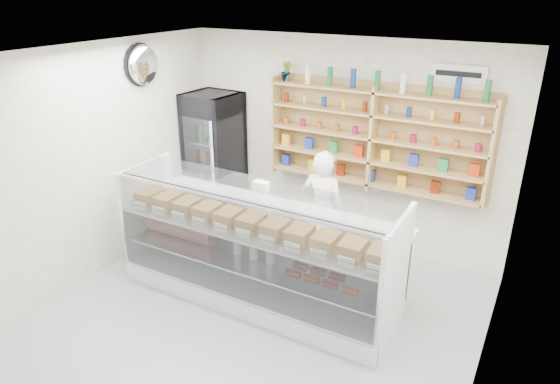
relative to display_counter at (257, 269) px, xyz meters
The scene contains 8 objects.
room 1.23m from the display_counter, 73.32° to the right, with size 5.00×5.00×5.00m.
display_counter is the anchor object (origin of this frame).
shop_worker 1.13m from the display_counter, 71.28° to the left, with size 0.57×0.37×1.57m, color white.
drinks_cooler 2.31m from the display_counter, 138.09° to the left, with size 0.75×0.73×1.96m.
wall_shelving 2.20m from the display_counter, 67.67° to the left, with size 2.84×0.28×1.33m.
potted_plant 2.64m from the display_counter, 108.19° to the left, with size 0.15×0.12×0.27m, color #1E6626.
security_mirror 2.92m from the display_counter, 164.42° to the left, with size 0.15×0.50×0.50m, color silver.
wall_sign 3.19m from the display_counter, 48.79° to the left, with size 0.62×0.03×0.20m, color white.
Camera 1 is at (2.44, -3.51, 3.41)m, focal length 32.00 mm.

